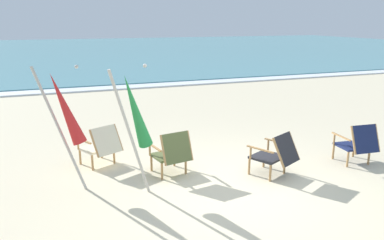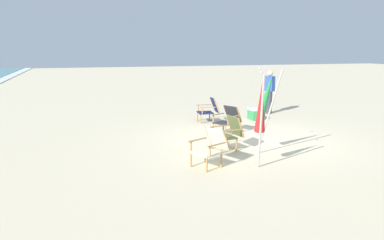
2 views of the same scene
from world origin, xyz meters
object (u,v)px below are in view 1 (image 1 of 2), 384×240
object	(u,v)px
beach_chair_front_right	(358,143)
umbrella_furled_red	(65,110)
umbrella_furled_green	(135,113)
beach_chair_far_center	(276,153)
beach_chair_back_left	(172,152)
beach_chair_mid_center	(101,145)

from	to	relation	value
beach_chair_front_right	umbrella_furled_red	distance (m)	5.24
umbrella_furled_green	umbrella_furled_red	world-z (taller)	umbrella_furled_green
beach_chair_far_center	beach_chair_back_left	world-z (taller)	beach_chair_back_left
beach_chair_front_right	beach_chair_mid_center	size ratio (longest dim) A/B	0.89
beach_chair_far_center	beach_chair_back_left	xyz separation A→B (m)	(-1.67, 0.66, 0.01)
beach_chair_front_right	beach_chair_far_center	world-z (taller)	beach_chair_front_right
beach_chair_front_right	umbrella_furled_red	bearing A→B (deg)	171.65
beach_chair_front_right	beach_chair_mid_center	bearing A→B (deg)	160.88
beach_chair_front_right	beach_chair_back_left	distance (m)	3.49
beach_chair_back_left	umbrella_furled_red	distance (m)	1.91
beach_chair_far_center	beach_chair_mid_center	distance (m)	3.17
beach_chair_mid_center	umbrella_furled_green	xyz separation A→B (m)	(0.38, -1.44, 0.91)
beach_chair_front_right	beach_chair_far_center	distance (m)	1.75
beach_chair_front_right	beach_chair_mid_center	xyz separation A→B (m)	(-4.53, 1.57, -0.01)
beach_chair_far_center	umbrella_furled_green	world-z (taller)	umbrella_furled_green
umbrella_furled_red	umbrella_furled_green	bearing A→B (deg)	-32.85
beach_chair_front_right	beach_chair_mid_center	distance (m)	4.79
beach_chair_back_left	umbrella_furled_green	world-z (taller)	umbrella_furled_green
beach_chair_far_center	beach_chair_back_left	bearing A→B (deg)	158.31
umbrella_furled_red	beach_chair_back_left	bearing A→B (deg)	-1.41
umbrella_furled_red	beach_chair_far_center	bearing A→B (deg)	-11.85
beach_chair_far_center	umbrella_furled_red	bearing A→B (deg)	168.15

